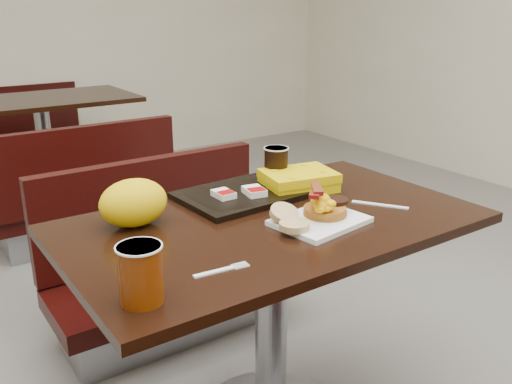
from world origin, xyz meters
TOP-DOWN VIEW (x-y plane):
  - table_near at (0.00, 0.00)m, footprint 1.20×0.70m
  - bench_near_n at (0.00, 0.70)m, footprint 1.00×0.46m
  - table_far at (0.00, 2.60)m, footprint 1.20×0.70m
  - bench_far_s at (0.00, 1.90)m, footprint 1.00×0.46m
  - bench_far_n at (0.00, 3.30)m, footprint 1.00×0.46m
  - platter at (0.09, -0.11)m, footprint 0.27×0.23m
  - pancake_stack at (0.12, -0.09)m, footprint 0.14×0.14m
  - sausage_patty at (0.17, -0.08)m, footprint 0.09×0.09m
  - scrambled_eggs at (0.10, -0.10)m, footprint 0.10×0.10m
  - bacon_strips at (0.08, -0.09)m, footprint 0.15×0.15m
  - muffin_bottom at (-0.02, -0.12)m, footprint 0.10×0.10m
  - muffin_top at (-0.00, -0.06)m, footprint 0.08×0.08m
  - coffee_cup_near at (-0.50, -0.23)m, footprint 0.12×0.12m
  - fork at (-0.31, -0.20)m, footprint 0.14×0.04m
  - knife at (0.34, -0.10)m, footprint 0.11×0.15m
  - condiment_ketchup at (0.04, 0.03)m, footprint 0.05×0.04m
  - tray at (0.04, 0.21)m, footprint 0.42×0.31m
  - hashbrown_sleeve_left at (-0.04, 0.20)m, footprint 0.05×0.07m
  - hashbrown_sleeve_right at (0.05, 0.17)m, footprint 0.07×0.09m
  - coffee_cup_far at (0.20, 0.26)m, footprint 0.09×0.09m
  - clamshell at (0.23, 0.17)m, footprint 0.26×0.22m
  - paper_bag at (-0.35, 0.18)m, footprint 0.20×0.15m

SIDE VIEW (x-z plane):
  - bench_near_n at x=0.00m, z-range 0.00..0.72m
  - bench_far_s at x=0.00m, z-range 0.00..0.72m
  - bench_far_n at x=0.00m, z-range 0.00..0.72m
  - table_near at x=0.00m, z-range 0.00..0.75m
  - table_far at x=0.00m, z-range 0.00..0.75m
  - knife at x=0.34m, z-range 0.75..0.75m
  - fork at x=-0.31m, z-range 0.75..0.75m
  - condiment_ketchup at x=0.04m, z-range 0.75..0.76m
  - platter at x=0.09m, z-range 0.75..0.76m
  - tray at x=0.04m, z-range 0.75..0.77m
  - muffin_bottom at x=-0.02m, z-range 0.76..0.78m
  - pancake_stack at x=0.12m, z-range 0.76..0.79m
  - hashbrown_sleeve_left at x=-0.04m, z-range 0.77..0.79m
  - hashbrown_sleeve_right at x=0.05m, z-range 0.77..0.79m
  - clamshell at x=0.23m, z-range 0.75..0.81m
  - muffin_top at x=0.00m, z-range 0.76..0.81m
  - sausage_patty at x=0.17m, z-range 0.79..0.80m
  - scrambled_eggs at x=0.10m, z-range 0.79..0.84m
  - coffee_cup_near at x=-0.50m, z-range 0.75..0.88m
  - paper_bag at x=-0.35m, z-range 0.75..0.89m
  - coffee_cup_far at x=0.20m, z-range 0.77..0.88m
  - bacon_strips at x=0.08m, z-range 0.84..0.85m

